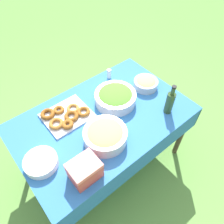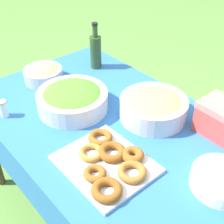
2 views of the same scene
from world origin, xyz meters
name	(u,v)px [view 2 (image 2 of 2)]	position (x,y,z in m)	size (l,w,h in m)	color
ground_plane	(109,212)	(0.00, 0.00, 0.00)	(14.00, 14.00, 0.00)	#609342
picnic_table	(108,135)	(0.00, 0.00, 0.65)	(1.47, 0.93, 0.74)	#2D6BB2
salad_bowl	(72,98)	(0.20, 0.07, 0.80)	(0.36, 0.36, 0.12)	silver
pasta_bowl	(43,73)	(0.54, 0.04, 0.79)	(0.22, 0.22, 0.09)	#B2B7BC
donut_platter	(109,162)	(-0.24, 0.19, 0.77)	(0.40, 0.34, 0.05)	silver
plate_stack	(222,181)	(-0.59, -0.07, 0.77)	(0.24, 0.24, 0.06)	white
olive_oil_bottle	(96,51)	(0.47, -0.30, 0.86)	(0.07, 0.07, 0.29)	#2D4723
bread_bowl	(153,106)	(-0.12, -0.19, 0.81)	(0.33, 0.33, 0.12)	silver
cooler_box	(221,119)	(-0.40, -0.33, 0.82)	(0.20, 0.16, 0.16)	#E04C42
salt_shaker	(4,109)	(0.36, 0.37, 0.79)	(0.04, 0.04, 0.09)	white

